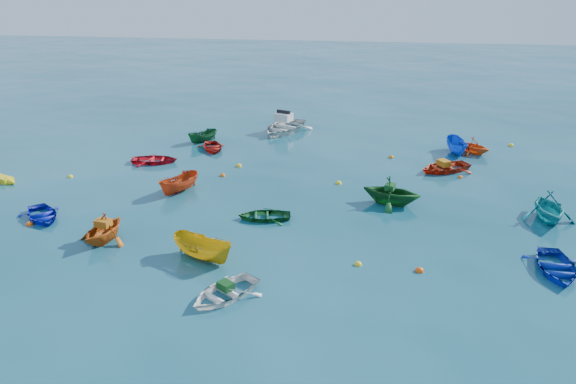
# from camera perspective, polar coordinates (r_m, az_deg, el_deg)

# --- Properties ---
(ground) EXTENTS (160.00, 160.00, 0.00)m
(ground) POSITION_cam_1_polar(r_m,az_deg,el_deg) (26.40, -1.66, -4.75)
(ground) COLOR #0A3E4C
(ground) RESTS_ON ground
(dinghy_blue_sw) EXTENTS (3.45, 3.49, 0.59)m
(dinghy_blue_sw) POSITION_cam_1_polar(r_m,az_deg,el_deg) (31.06, -23.66, -2.49)
(dinghy_blue_sw) COLOR #0D18AD
(dinghy_blue_sw) RESTS_ON ground
(dinghy_white_near) EXTENTS (3.48, 3.70, 0.63)m
(dinghy_white_near) POSITION_cam_1_polar(r_m,az_deg,el_deg) (22.12, -6.50, -10.53)
(dinghy_white_near) COLOR white
(dinghy_white_near) RESTS_ON ground
(dinghy_blue_se) EXTENTS (2.40, 3.30, 0.67)m
(dinghy_blue_se) POSITION_cam_1_polar(r_m,az_deg,el_deg) (26.14, 25.50, -7.32)
(dinghy_blue_se) COLOR #0D2AA3
(dinghy_blue_se) RESTS_ON ground
(dinghy_orange_w) EXTENTS (2.77, 3.08, 1.43)m
(dinghy_orange_w) POSITION_cam_1_polar(r_m,az_deg,el_deg) (27.56, -18.11, -4.71)
(dinghy_orange_w) COLOR #C95812
(dinghy_orange_w) RESTS_ON ground
(sampan_yellow_mid) EXTENTS (3.35, 2.37, 1.21)m
(sampan_yellow_mid) POSITION_cam_1_polar(r_m,az_deg,el_deg) (24.86, -8.57, -6.77)
(sampan_yellow_mid) COLOR gold
(sampan_yellow_mid) RESTS_ON ground
(dinghy_green_e) EXTENTS (2.94, 2.33, 0.55)m
(dinghy_green_e) POSITION_cam_1_polar(r_m,az_deg,el_deg) (28.49, -2.44, -2.71)
(dinghy_green_e) COLOR #135422
(dinghy_green_e) RESTS_ON ground
(dinghy_cyan_se) EXTENTS (2.79, 3.18, 1.60)m
(dinghy_cyan_se) POSITION_cam_1_polar(r_m,az_deg,el_deg) (31.23, 24.78, -2.55)
(dinghy_cyan_se) COLOR teal
(dinghy_cyan_se) RESTS_ON ground
(dinghy_red_nw) EXTENTS (3.24, 2.54, 0.61)m
(dinghy_red_nw) POSITION_cam_1_polar(r_m,az_deg,el_deg) (37.79, -13.37, 2.92)
(dinghy_red_nw) COLOR red
(dinghy_red_nw) RESTS_ON ground
(sampan_orange_n) EXTENTS (2.24, 3.09, 1.12)m
(sampan_orange_n) POSITION_cam_1_polar(r_m,az_deg,el_deg) (32.45, -10.93, 0.01)
(sampan_orange_n) COLOR #B83911
(sampan_orange_n) RESTS_ON ground
(dinghy_green_n) EXTENTS (3.68, 3.38, 1.63)m
(dinghy_green_n) POSITION_cam_1_polar(r_m,az_deg,el_deg) (30.74, 10.40, -1.19)
(dinghy_green_n) COLOR #13541D
(dinghy_green_n) RESTS_ON ground
(dinghy_red_ne) EXTENTS (4.17, 3.86, 0.71)m
(dinghy_red_ne) POSITION_cam_1_polar(r_m,az_deg,el_deg) (36.57, 15.58, 2.08)
(dinghy_red_ne) COLOR #B6280F
(dinghy_red_ne) RESTS_ON ground
(sampan_blue_far) EXTENTS (1.47, 3.20, 1.20)m
(sampan_blue_far) POSITION_cam_1_polar(r_m,az_deg,el_deg) (40.30, 16.71, 3.75)
(sampan_blue_far) COLOR blue
(sampan_blue_far) RESTS_ON ground
(dinghy_red_far) EXTENTS (2.90, 3.30, 0.57)m
(dinghy_red_far) POSITION_cam_1_polar(r_m,az_deg,el_deg) (39.84, -7.66, 4.28)
(dinghy_red_far) COLOR #9E150D
(dinghy_red_far) RESTS_ON ground
(dinghy_orange_far) EXTENTS (3.14, 3.12, 1.25)m
(dinghy_orange_far) POSITION_cam_1_polar(r_m,az_deg,el_deg) (40.76, 18.27, 3.77)
(dinghy_orange_far) COLOR orange
(dinghy_orange_far) RESTS_ON ground
(sampan_green_far) EXTENTS (2.27, 2.57, 0.97)m
(sampan_green_far) POSITION_cam_1_polar(r_m,az_deg,el_deg) (41.80, -8.61, 5.06)
(sampan_green_far) COLOR #114C23
(sampan_green_far) RESTS_ON ground
(motorboat_white) EXTENTS (4.96, 5.78, 1.61)m
(motorboat_white) POSITION_cam_1_polar(r_m,az_deg,el_deg) (44.03, -0.44, 6.15)
(motorboat_white) COLOR silver
(motorboat_white) RESTS_ON ground
(tarp_green_a) EXTENTS (0.74, 0.70, 0.29)m
(tarp_green_a) POSITION_cam_1_polar(r_m,az_deg,el_deg) (21.93, -6.35, -9.43)
(tarp_green_a) COLOR #104016
(tarp_green_a) RESTS_ON dinghy_white_near
(tarp_orange_a) EXTENTS (0.76, 0.62, 0.33)m
(tarp_orange_a) POSITION_cam_1_polar(r_m,az_deg,el_deg) (27.24, -18.27, -3.00)
(tarp_orange_a) COLOR #B76012
(tarp_orange_a) RESTS_ON dinghy_orange_w
(tarp_green_b) EXTENTS (0.62, 0.73, 0.30)m
(tarp_green_b) POSITION_cam_1_polar(r_m,az_deg,el_deg) (30.41, 10.33, 0.53)
(tarp_green_b) COLOR #134F1D
(tarp_green_b) RESTS_ON dinghy_green_n
(tarp_orange_b) EXTENTS (0.87, 0.93, 0.36)m
(tarp_orange_b) POSITION_cam_1_polar(r_m,az_deg,el_deg) (36.35, 15.53, 2.86)
(tarp_orange_b) COLOR #BB7313
(tarp_orange_b) RESTS_ON dinghy_red_ne
(buoy_or_a) EXTENTS (0.36, 0.36, 0.36)m
(buoy_or_a) POSITION_cam_1_polar(r_m,az_deg,el_deg) (30.56, -24.76, -3.06)
(buoy_or_a) COLOR #FB560D
(buoy_or_a) RESTS_ON ground
(buoy_ye_a) EXTENTS (0.33, 0.33, 0.33)m
(buoy_ye_a) POSITION_cam_1_polar(r_m,az_deg,el_deg) (24.34, 7.13, -7.36)
(buoy_ye_a) COLOR yellow
(buoy_ye_a) RESTS_ON ground
(buoy_or_b) EXTENTS (0.37, 0.37, 0.37)m
(buoy_or_b) POSITION_cam_1_polar(r_m,az_deg,el_deg) (24.30, 13.20, -7.85)
(buoy_or_b) COLOR #EB4E0C
(buoy_or_b) RESTS_ON ground
(buoy_ye_b) EXTENTS (0.32, 0.32, 0.32)m
(buoy_ye_b) POSITION_cam_1_polar(r_m,az_deg,el_deg) (36.62, -21.23, 1.41)
(buoy_ye_b) COLOR yellow
(buoy_ye_b) RESTS_ON ground
(buoy_or_c) EXTENTS (0.35, 0.35, 0.35)m
(buoy_or_c) POSITION_cam_1_polar(r_m,az_deg,el_deg) (34.58, -6.66, 1.63)
(buoy_or_c) COLOR #D85B0B
(buoy_or_c) RESTS_ON ground
(buoy_ye_c) EXTENTS (0.36, 0.36, 0.36)m
(buoy_ye_c) POSITION_cam_1_polar(r_m,az_deg,el_deg) (33.23, 5.15, 0.86)
(buoy_ye_c) COLOR yellow
(buoy_ye_c) RESTS_ON ground
(buoy_or_d) EXTENTS (0.29, 0.29, 0.29)m
(buoy_or_d) POSITION_cam_1_polar(r_m,az_deg,el_deg) (35.64, 17.10, 1.41)
(buoy_or_d) COLOR #FD620D
(buoy_or_d) RESTS_ON ground
(buoy_ye_d) EXTENTS (0.38, 0.38, 0.38)m
(buoy_ye_d) POSITION_cam_1_polar(r_m,az_deg,el_deg) (36.18, -5.01, 2.61)
(buoy_ye_d) COLOR yellow
(buoy_ye_d) RESTS_ON ground
(buoy_or_e) EXTENTS (0.36, 0.36, 0.36)m
(buoy_or_e) POSITION_cam_1_polar(r_m,az_deg,el_deg) (38.39, 10.44, 3.45)
(buoy_or_e) COLOR orange
(buoy_or_e) RESTS_ON ground
(buoy_ye_e) EXTENTS (0.38, 0.38, 0.38)m
(buoy_ye_e) POSITION_cam_1_polar(r_m,az_deg,el_deg) (43.40, 21.70, 4.37)
(buoy_ye_e) COLOR yellow
(buoy_ye_e) RESTS_ON ground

